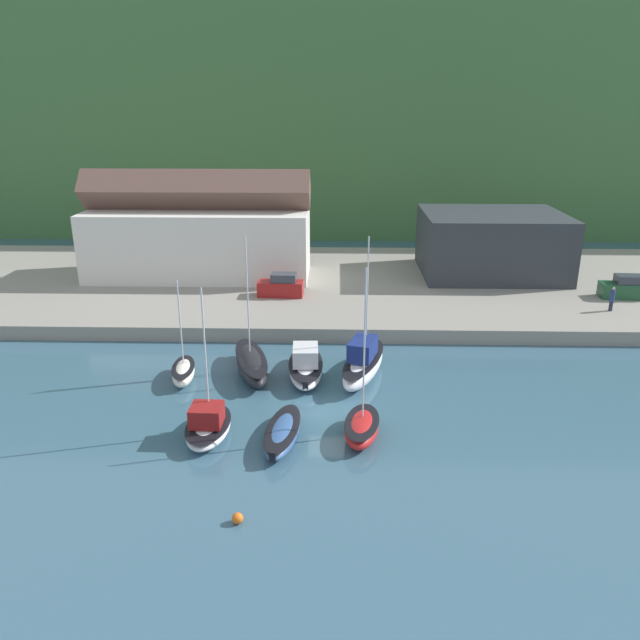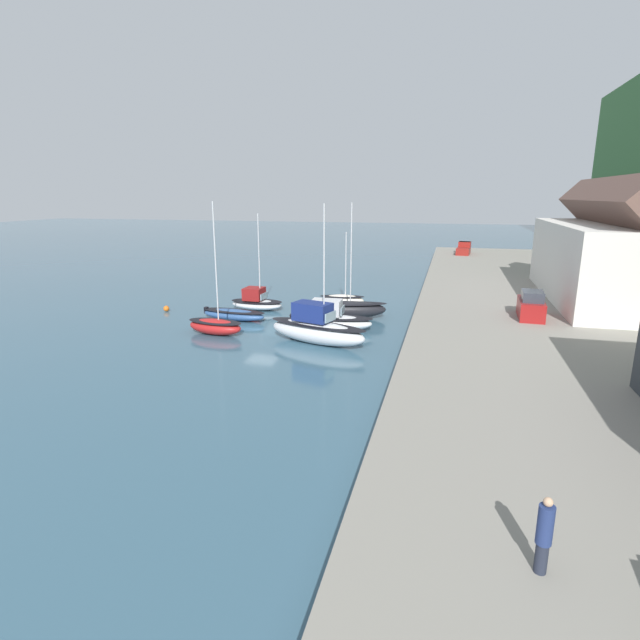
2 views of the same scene
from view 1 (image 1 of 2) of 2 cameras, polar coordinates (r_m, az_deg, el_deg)
name	(u,v)px [view 1 (image 1 of 2)]	position (r m, az deg, el deg)	size (l,w,h in m)	color
ground_plane	(328,412)	(39.61, 0.74, -8.42)	(320.00, 320.00, 0.00)	#385B70
hillside_backdrop	(336,105)	(119.10, 1.43, 19.07)	(240.00, 67.42, 35.26)	#42703D
quay_promenade	(332,285)	(63.94, 1.10, 3.21)	(116.87, 29.32, 1.21)	gray
harbor_clubhouse	(199,237)	(65.40, -11.03, 7.49)	(22.83, 8.42, 10.91)	silver
yacht_club_building	(491,244)	(67.75, 15.40, 6.76)	(14.26, 11.69, 6.37)	#2D3338
moored_boat_0	(184,372)	(44.57, -12.37, -4.64)	(2.11, 4.48, 7.18)	white
moored_boat_1	(251,364)	(44.68, -6.30, -3.98)	(3.99, 7.79, 9.93)	black
moored_boat_2	(306,366)	(43.99, -1.32, -4.20)	(2.72, 6.96, 2.40)	white
moored_boat_3	(363,363)	(43.87, 3.99, -3.94)	(4.32, 8.16, 9.99)	silver
moored_boat_4	(208,425)	(37.20, -10.18, -9.42)	(2.61, 5.07, 8.92)	silver
moored_boat_5	(283,433)	(36.38, -3.45, -10.26)	(2.47, 6.10, 0.94)	#33568E
moored_boat_6	(362,427)	(36.65, 3.84, -9.74)	(2.64, 4.86, 10.10)	red
parked_car_0	(281,286)	(58.24, -3.56, 3.09)	(4.28, 2.00, 2.16)	maroon
parked_car_1	(625,288)	(64.05, 26.09, 2.63)	(4.31, 2.06, 2.16)	#1E4C2D
person_on_quay	(612,299)	(59.48, 25.14, 1.77)	(0.40, 0.40, 2.14)	#232838
mooring_buoy_1	(238,518)	(30.50, -7.55, -17.53)	(0.53, 0.53, 0.53)	orange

